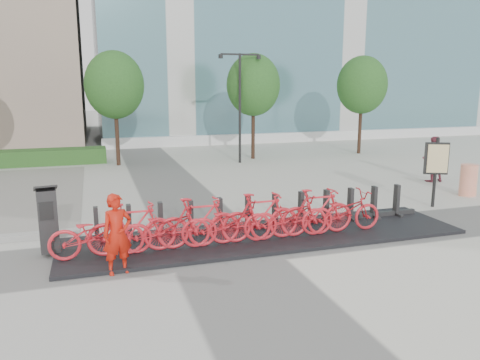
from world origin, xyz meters
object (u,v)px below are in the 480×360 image
object	(u,v)px
worker_red	(117,234)
construction_barrel	(468,180)
pedestrian	(433,159)
kiosk	(48,220)
bike_0	(97,234)
map_sign	(436,161)

from	to	relation	value
worker_red	construction_barrel	xyz separation A→B (m)	(11.41, 3.22, -0.27)
pedestrian	construction_barrel	xyz separation A→B (m)	(-0.44, -2.30, -0.34)
kiosk	bike_0	bearing A→B (deg)	-41.83
bike_0	kiosk	distance (m)	1.19
kiosk	map_sign	world-z (taller)	map_sign
bike_0	kiosk	bearing A→B (deg)	56.64
pedestrian	construction_barrel	bearing A→B (deg)	82.23
construction_barrel	map_sign	world-z (taller)	map_sign
bike_0	pedestrian	distance (m)	13.11
bike_0	worker_red	distance (m)	0.91
bike_0	map_sign	xyz separation A→B (m)	(9.70, 1.55, 0.80)
bike_0	worker_red	size ratio (longest dim) A/B	1.22
worker_red	construction_barrel	world-z (taller)	worker_red
worker_red	pedestrian	distance (m)	13.07
pedestrian	worker_red	bearing A→B (deg)	28.04
bike_0	construction_barrel	size ratio (longest dim) A/B	1.86
bike_0	construction_barrel	bearing A→B (deg)	-78.45
bike_0	construction_barrel	xyz separation A→B (m)	(11.79, 2.41, -0.07)
worker_red	construction_barrel	distance (m)	11.86
bike_0	construction_barrel	world-z (taller)	bike_0
construction_barrel	map_sign	bearing A→B (deg)	-157.66
kiosk	pedestrian	bearing A→B (deg)	8.64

